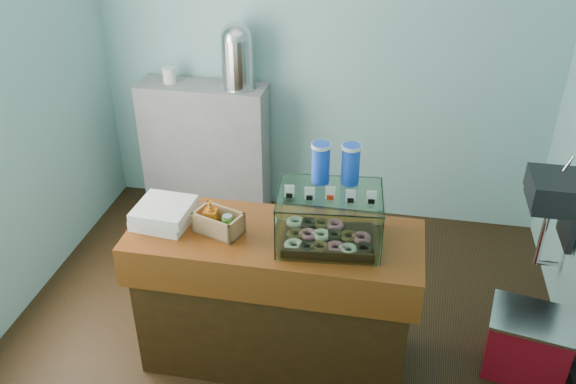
% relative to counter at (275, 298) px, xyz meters
% --- Properties ---
extents(ground, '(3.50, 3.50, 0.00)m').
position_rel_counter_xyz_m(ground, '(0.00, 0.25, -0.46)').
color(ground, black).
rests_on(ground, ground).
extents(room_shell, '(3.54, 3.04, 2.82)m').
position_rel_counter_xyz_m(room_shell, '(0.03, 0.26, 1.25)').
color(room_shell, '#86C3C3').
rests_on(room_shell, ground).
extents(counter, '(1.60, 0.60, 0.90)m').
position_rel_counter_xyz_m(counter, '(0.00, 0.00, 0.00)').
color(counter, '#3C1F0B').
rests_on(counter, ground).
extents(back_shelf, '(1.00, 0.32, 1.10)m').
position_rel_counter_xyz_m(back_shelf, '(-0.90, 1.57, 0.09)').
color(back_shelf, gray).
rests_on(back_shelf, ground).
extents(display_case, '(0.57, 0.44, 0.51)m').
position_rel_counter_xyz_m(display_case, '(0.29, 0.02, 0.60)').
color(display_case, '#331B0F').
rests_on(display_case, counter).
extents(condiment_crate, '(0.29, 0.23, 0.18)m').
position_rel_counter_xyz_m(condiment_crate, '(-0.31, -0.03, 0.51)').
color(condiment_crate, '#AD7E56').
rests_on(condiment_crate, counter).
extents(pastry_boxes, '(0.33, 0.33, 0.12)m').
position_rel_counter_xyz_m(pastry_boxes, '(-0.62, 0.01, 0.50)').
color(pastry_boxes, white).
rests_on(pastry_boxes, counter).
extents(coffee_urn, '(0.27, 0.27, 0.50)m').
position_rel_counter_xyz_m(coffee_urn, '(-0.60, 1.58, 0.90)').
color(coffee_urn, silver).
rests_on(coffee_urn, back_shelf).
extents(red_cooler, '(0.52, 0.44, 0.41)m').
position_rel_counter_xyz_m(red_cooler, '(1.47, 0.17, -0.25)').
color(red_cooler, '#B20E1E').
rests_on(red_cooler, ground).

